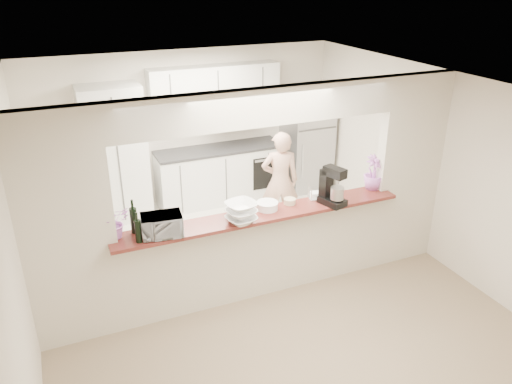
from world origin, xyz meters
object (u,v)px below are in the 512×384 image
refrigerator (307,142)px  person (280,182)px  toaster_oven (162,225)px  stand_mixer (332,188)px

refrigerator → person: 1.66m
refrigerator → toaster_oven: refrigerator is taller
toaster_oven → refrigerator: bearing=47.6°
refrigerator → person: size_ratio=1.13×
refrigerator → toaster_oven: 4.23m
toaster_oven → stand_mixer: size_ratio=0.89×
refrigerator → stand_mixer: bearing=-113.4°
stand_mixer → person: stand_mixer is taller
toaster_oven → stand_mixer: bearing=5.9°
stand_mixer → person: bearing=86.5°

